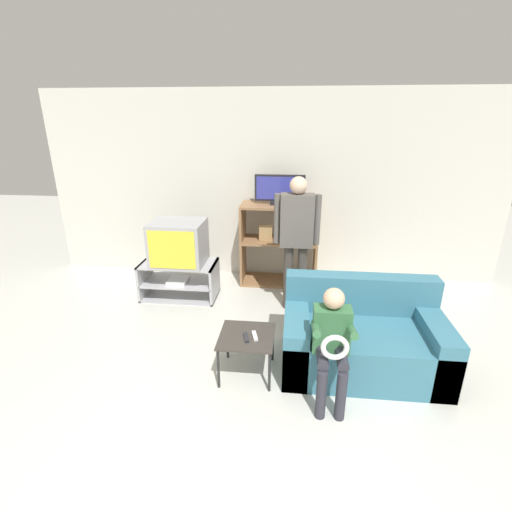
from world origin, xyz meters
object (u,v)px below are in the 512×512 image
television_flat (280,190)px  person_standing_adult (297,232)px  person_seated_child (332,339)px  television_main (179,243)px  couch (362,339)px  media_shelf (279,244)px  tv_stand (180,280)px  snack_table (247,339)px  remote_control_black (246,337)px  remote_control_white (255,336)px

television_flat → person_standing_adult: bearing=-73.0°
person_seated_child → television_flat: bearing=102.8°
television_flat → person_seated_child: size_ratio=0.68×
television_main → couch: 2.48m
television_main → person_standing_adult: (1.47, -0.15, 0.23)m
media_shelf → television_flat: size_ratio=1.70×
media_shelf → person_standing_adult: size_ratio=0.70×
tv_stand → couch: (2.13, -1.24, 0.05)m
media_shelf → snack_table: 2.10m
person_seated_child → person_standing_adult: bearing=100.7°
television_flat → remote_control_black: 2.34m
person_standing_adult → media_shelf: bearing=107.1°
snack_table → remote_control_black: 0.07m
media_shelf → person_seated_child: bearing=-77.2°
snack_table → couch: 1.08m
tv_stand → television_flat: 1.77m
television_flat → person_seated_child: (0.54, -2.36, -0.73)m
remote_control_black → person_standing_adult: bearing=58.5°
couch → snack_table: bearing=-167.2°
television_main → remote_control_white: (1.13, -1.49, -0.33)m
person_seated_child → snack_table: bearing=160.3°
tv_stand → snack_table: (1.08, -1.48, 0.13)m
tv_stand → remote_control_white: bearing=-52.4°
television_flat → media_shelf: bearing=-75.7°
couch → person_seated_child: person_seated_child is taller
media_shelf → person_seated_child: (0.53, -2.33, 0.00)m
couch → person_seated_child: bearing=-124.3°
remote_control_black → television_flat: bearing=70.7°
couch → remote_control_white: bearing=-165.3°
television_main → remote_control_white: size_ratio=4.51×
tv_stand → person_seated_child: size_ratio=0.99×
tv_stand → television_main: (0.03, -0.01, 0.51)m
person_standing_adult → person_seated_child: (0.30, -1.58, -0.40)m
television_main → television_flat: television_flat is taller
television_main → snack_table: bearing=-54.4°
television_main → person_seated_child: 2.47m
television_flat → snack_table: bearing=-94.8°
person_standing_adult → television_main: bearing=174.2°
television_flat → snack_table: (-0.18, -2.10, -0.96)m
snack_table → remote_control_white: size_ratio=3.39×
television_main → television_flat: size_ratio=0.97×
person_standing_adult → person_seated_child: 1.65m
media_shelf → remote_control_white: (-0.11, -2.09, -0.16)m
remote_control_white → tv_stand: bearing=112.5°
couch → person_standing_adult: bearing=120.5°
remote_control_black → person_seated_child: person_seated_child is taller
remote_control_black → television_main: bearing=110.0°
snack_table → person_seated_child: person_seated_child is taller
person_standing_adult → remote_control_white: bearing=-104.4°
person_standing_adult → person_seated_child: size_ratio=1.65×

